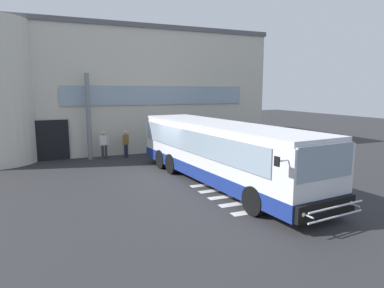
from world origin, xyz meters
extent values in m
cube|color=#2B2B2D|center=(0.00, 0.00, -0.01)|extent=(80.00, 90.00, 0.02)
cube|color=silver|center=(2.00, -6.00, 0.00)|extent=(4.40, 0.36, 0.01)
cube|color=silver|center=(2.00, -5.10, 0.00)|extent=(4.40, 0.36, 0.01)
cube|color=silver|center=(2.00, -4.20, 0.00)|extent=(4.40, 0.36, 0.01)
cube|color=silver|center=(2.00, -3.30, 0.00)|extent=(4.40, 0.36, 0.01)
cube|color=silver|center=(2.00, -2.40, 0.00)|extent=(4.40, 0.36, 0.01)
cube|color=beige|center=(0.00, 12.00, 4.00)|extent=(18.19, 12.00, 8.00)
cube|color=#56565B|center=(0.00, 12.00, 8.15)|extent=(18.39, 12.20, 0.30)
cube|color=black|center=(-5.59, 5.95, 1.20)|extent=(1.80, 0.16, 2.40)
cube|color=#8C9EAD|center=(1.00, 5.96, 3.80)|extent=(12.19, 0.10, 1.20)
cylinder|color=slate|center=(-3.55, 5.40, 2.56)|extent=(0.28, 0.28, 5.12)
cube|color=silver|center=(1.24, -2.28, 1.42)|extent=(3.67, 11.64, 2.15)
cube|color=navy|center=(1.24, -2.28, 0.62)|extent=(3.71, 11.68, 0.55)
cube|color=silver|center=(1.24, -2.28, 2.60)|extent=(3.55, 11.43, 0.20)
cube|color=#8C9EAD|center=(1.80, -7.92, 2.02)|extent=(2.35, 0.35, 1.05)
cube|color=#8C9EAD|center=(2.50, -1.85, 1.92)|extent=(1.05, 10.20, 0.95)
cube|color=#8C9EAD|center=(-0.08, -2.11, 1.92)|extent=(1.05, 10.20, 0.95)
cube|color=black|center=(1.80, -7.92, 2.38)|extent=(2.15, 0.31, 0.28)
cube|color=black|center=(1.81, -8.05, 0.63)|extent=(2.46, 0.44, 0.52)
sphere|color=beige|center=(2.84, -7.99, 0.65)|extent=(0.18, 0.18, 0.18)
sphere|color=beige|center=(0.80, -8.19, 0.65)|extent=(0.18, 0.18, 0.18)
cylinder|color=#B7B7BF|center=(0.29, -7.87, 2.17)|extent=(0.40, 0.09, 0.05)
cube|color=black|center=(0.09, -7.89, 2.17)|extent=(0.06, 0.20, 0.28)
cylinder|color=black|center=(2.79, -6.06, 0.50)|extent=(0.40, 1.02, 1.00)
cylinder|color=black|center=(0.46, -6.30, 0.50)|extent=(0.40, 1.02, 1.00)
cylinder|color=black|center=(2.16, 0.35, 0.50)|extent=(0.40, 1.02, 1.00)
cylinder|color=black|center=(-0.18, 0.11, 0.50)|extent=(0.40, 1.02, 1.00)
cylinder|color=black|center=(2.03, 1.64, 0.50)|extent=(0.40, 1.02, 1.00)
cylinder|color=black|center=(-0.31, 1.41, 0.50)|extent=(0.40, 1.02, 1.00)
cylinder|color=#B7B7BF|center=(1.85, -8.42, 0.50)|extent=(2.24, 0.28, 0.06)
cylinder|color=#B7B7BF|center=(1.85, -8.42, 0.80)|extent=(2.24, 0.28, 0.06)
cylinder|color=#B7B7BF|center=(2.80, -8.12, 0.65)|extent=(0.10, 0.50, 0.05)
cylinder|color=#B7B7BF|center=(0.86, -8.32, 0.65)|extent=(0.10, 0.50, 0.05)
cylinder|color=#2D2D33|center=(-2.65, 5.15, 0.42)|extent=(0.15, 0.15, 0.85)
cylinder|color=#2D2D33|center=(-2.84, 5.22, 0.42)|extent=(0.15, 0.15, 0.85)
cube|color=silver|center=(-2.75, 5.19, 1.14)|extent=(0.43, 0.34, 0.58)
sphere|color=tan|center=(-2.75, 5.19, 1.56)|extent=(0.23, 0.23, 0.23)
cylinder|color=silver|center=(-2.51, 5.10, 1.09)|extent=(0.09, 0.09, 0.55)
cylinder|color=silver|center=(-2.98, 5.28, 1.09)|extent=(0.09, 0.09, 0.55)
cylinder|color=#1E2338|center=(-1.40, 5.07, 0.42)|extent=(0.15, 0.15, 0.85)
cylinder|color=#1E2338|center=(-1.54, 4.93, 0.42)|extent=(0.15, 0.15, 0.85)
cube|color=#996633|center=(-1.47, 5.00, 1.14)|extent=(0.42, 0.43, 0.58)
sphere|color=tan|center=(-1.47, 5.00, 1.56)|extent=(0.23, 0.23, 0.23)
cylinder|color=#996633|center=(-1.30, 5.18, 1.09)|extent=(0.09, 0.09, 0.55)
cylinder|color=#996633|center=(-1.64, 4.82, 1.09)|extent=(0.09, 0.09, 0.55)
cylinder|color=yellow|center=(2.24, 3.60, 0.45)|extent=(0.18, 0.18, 0.90)
camera|label=1|loc=(-5.56, -15.31, 4.11)|focal=31.32mm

